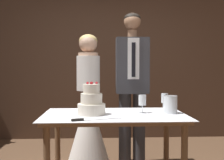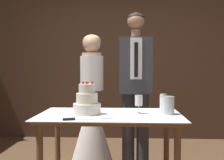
{
  "view_description": "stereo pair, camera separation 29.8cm",
  "coord_description": "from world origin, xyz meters",
  "px_view_note": "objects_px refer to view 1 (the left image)",
  "views": [
    {
      "loc": [
        -0.12,
        -2.62,
        1.2
      ],
      "look_at": [
        0.03,
        0.36,
        1.07
      ],
      "focal_mm": 45.0,
      "sensor_mm": 36.0,
      "label": 1
    },
    {
      "loc": [
        0.17,
        -2.62,
        1.2
      ],
      "look_at": [
        0.03,
        0.36,
        1.07
      ],
      "focal_mm": 45.0,
      "sensor_mm": 36.0,
      "label": 2
    }
  ],
  "objects_px": {
    "cake_knife": "(87,120)",
    "hurricane_candle": "(170,105)",
    "wine_glass_near": "(142,101)",
    "bride": "(88,118)",
    "wine_glass_middle": "(165,99)",
    "tiered_cake": "(91,103)",
    "groom": "(132,82)",
    "cake_table": "(114,124)"
  },
  "relations": [
    {
      "from": "cake_knife",
      "to": "hurricane_candle",
      "type": "distance_m",
      "value": 0.83
    },
    {
      "from": "wine_glass_near",
      "to": "bride",
      "type": "bearing_deg",
      "value": 124.71
    },
    {
      "from": "wine_glass_near",
      "to": "wine_glass_middle",
      "type": "distance_m",
      "value": 0.28
    },
    {
      "from": "wine_glass_near",
      "to": "wine_glass_middle",
      "type": "xyz_separation_m",
      "value": [
        0.25,
        0.14,
        -0.0
      ]
    },
    {
      "from": "wine_glass_middle",
      "to": "tiered_cake",
      "type": "bearing_deg",
      "value": -164.41
    },
    {
      "from": "hurricane_candle",
      "to": "wine_glass_near",
      "type": "bearing_deg",
      "value": 172.83
    },
    {
      "from": "groom",
      "to": "cake_knife",
      "type": "bearing_deg",
      "value": -114.1
    },
    {
      "from": "cake_knife",
      "to": "groom",
      "type": "distance_m",
      "value": 1.26
    },
    {
      "from": "wine_glass_middle",
      "to": "hurricane_candle",
      "type": "relative_size",
      "value": 1.04
    },
    {
      "from": "wine_glass_near",
      "to": "groom",
      "type": "distance_m",
      "value": 0.78
    },
    {
      "from": "cake_knife",
      "to": "cake_table",
      "type": "bearing_deg",
      "value": 35.55
    },
    {
      "from": "tiered_cake",
      "to": "hurricane_candle",
      "type": "height_order",
      "value": "tiered_cake"
    },
    {
      "from": "hurricane_candle",
      "to": "groom",
      "type": "bearing_deg",
      "value": 107.93
    },
    {
      "from": "cake_table",
      "to": "wine_glass_near",
      "type": "relative_size",
      "value": 7.61
    },
    {
      "from": "cake_table",
      "to": "bride",
      "type": "distance_m",
      "value": 0.86
    },
    {
      "from": "hurricane_candle",
      "to": "bride",
      "type": "distance_m",
      "value": 1.16
    },
    {
      "from": "cake_table",
      "to": "cake_knife",
      "type": "xyz_separation_m",
      "value": [
        -0.24,
        -0.31,
        0.1
      ]
    },
    {
      "from": "wine_glass_near",
      "to": "cake_table",
      "type": "bearing_deg",
      "value": -170.1
    },
    {
      "from": "wine_glass_middle",
      "to": "groom",
      "type": "relative_size",
      "value": 0.09
    },
    {
      "from": "hurricane_candle",
      "to": "groom",
      "type": "xyz_separation_m",
      "value": [
        -0.26,
        0.8,
        0.18
      ]
    },
    {
      "from": "bride",
      "to": "groom",
      "type": "height_order",
      "value": "groom"
    },
    {
      "from": "hurricane_candle",
      "to": "bride",
      "type": "height_order",
      "value": "bride"
    },
    {
      "from": "cake_table",
      "to": "groom",
      "type": "distance_m",
      "value": 0.93
    },
    {
      "from": "cake_knife",
      "to": "hurricane_candle",
      "type": "relative_size",
      "value": 2.54
    },
    {
      "from": "wine_glass_middle",
      "to": "bride",
      "type": "height_order",
      "value": "bride"
    },
    {
      "from": "cake_knife",
      "to": "bride",
      "type": "xyz_separation_m",
      "value": [
        -0.03,
        1.12,
        -0.19
      ]
    },
    {
      "from": "tiered_cake",
      "to": "wine_glass_near",
      "type": "bearing_deg",
      "value": 7.46
    },
    {
      "from": "groom",
      "to": "bride",
      "type": "bearing_deg",
      "value": 179.93
    },
    {
      "from": "cake_table",
      "to": "wine_glass_middle",
      "type": "distance_m",
      "value": 0.59
    },
    {
      "from": "cake_table",
      "to": "bride",
      "type": "height_order",
      "value": "bride"
    },
    {
      "from": "cake_table",
      "to": "hurricane_candle",
      "type": "height_order",
      "value": "hurricane_candle"
    },
    {
      "from": "tiered_cake",
      "to": "wine_glass_near",
      "type": "height_order",
      "value": "tiered_cake"
    },
    {
      "from": "cake_table",
      "to": "hurricane_candle",
      "type": "relative_size",
      "value": 7.91
    },
    {
      "from": "tiered_cake",
      "to": "wine_glass_near",
      "type": "xyz_separation_m",
      "value": [
        0.48,
        0.06,
        0.01
      ]
    },
    {
      "from": "tiered_cake",
      "to": "groom",
      "type": "relative_size",
      "value": 0.16
    },
    {
      "from": "cake_knife",
      "to": "wine_glass_near",
      "type": "bearing_deg",
      "value": 18.2
    },
    {
      "from": "wine_glass_near",
      "to": "cake_knife",
      "type": "bearing_deg",
      "value": -145.08
    },
    {
      "from": "cake_knife",
      "to": "wine_glass_middle",
      "type": "xyz_separation_m",
      "value": [
        0.75,
        0.49,
        0.11
      ]
    },
    {
      "from": "tiered_cake",
      "to": "cake_knife",
      "type": "relative_size",
      "value": 0.71
    },
    {
      "from": "bride",
      "to": "groom",
      "type": "bearing_deg",
      "value": -0.07
    },
    {
      "from": "tiered_cake",
      "to": "cake_table",
      "type": "bearing_deg",
      "value": 4.31
    },
    {
      "from": "tiered_cake",
      "to": "wine_glass_middle",
      "type": "xyz_separation_m",
      "value": [
        0.73,
        0.2,
        0.0
      ]
    }
  ]
}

